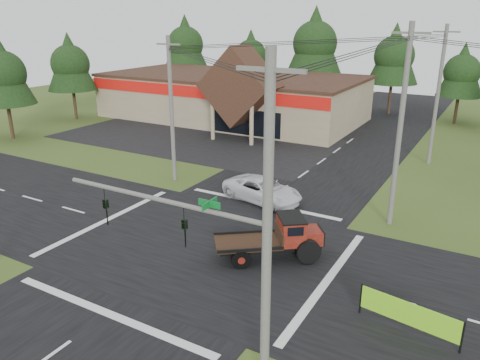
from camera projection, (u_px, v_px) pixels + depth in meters
The scene contains 20 objects.
ground at pixel (203, 246), 25.17m from camera, with size 120.00×120.00×0.00m, color #384F1C.
road_ns at pixel (203, 246), 25.17m from camera, with size 12.00×120.00×0.02m, color black.
road_ew at pixel (203, 246), 25.17m from camera, with size 120.00×12.00×0.02m, color black.
parking_apron at pixel (194, 139), 47.29m from camera, with size 28.00×14.00×0.02m, color black.
cvs_building at pixel (232, 96), 55.84m from camera, with size 30.40×18.20×9.19m.
traffic_signal_mast at pixel (219, 259), 14.84m from camera, with size 8.12×0.24×7.00m.
utility_pole_nr at pixel (267, 236), 13.65m from camera, with size 2.00×0.30×11.00m.
utility_pole_nw at pixel (171, 109), 33.70m from camera, with size 2.00×0.30×10.50m.
utility_pole_ne at pixel (400, 127), 26.02m from camera, with size 2.00×0.30×11.50m.
utility_pole_n at pixel (438, 95), 37.53m from camera, with size 2.00×0.30×11.20m.
tree_row_a at pixel (185, 43), 69.35m from camera, with size 6.72×6.72×12.12m.
tree_row_b at pixel (251, 54), 66.73m from camera, with size 5.60×5.60×10.10m.
tree_row_c at pixel (315, 41), 60.56m from camera, with size 7.28×7.28×13.13m.
tree_row_d at pixel (394, 54), 57.12m from camera, with size 6.16×6.16×11.11m.
tree_row_e at pixel (462, 70), 52.18m from camera, with size 5.04×5.04×9.09m.
tree_side_w at pixel (70, 62), 54.35m from camera, with size 5.60×5.60×10.10m.
tree_side_w_near at pixel (2, 71), 45.22m from camera, with size 5.60×5.60×10.10m.
antique_flatbed_truck at pixel (270, 238), 23.62m from camera, with size 2.08×5.44×2.27m, color #630E0F, non-canonical shape.
roadside_banner at pixel (408, 317), 18.12m from camera, with size 4.05×0.12×1.38m, color #7ED81C, non-canonical shape.
white_pickup at pixel (262, 190), 31.19m from camera, with size 2.57×5.58×1.55m, color white.
Camera 1 is at (12.95, -18.60, 11.70)m, focal length 35.00 mm.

